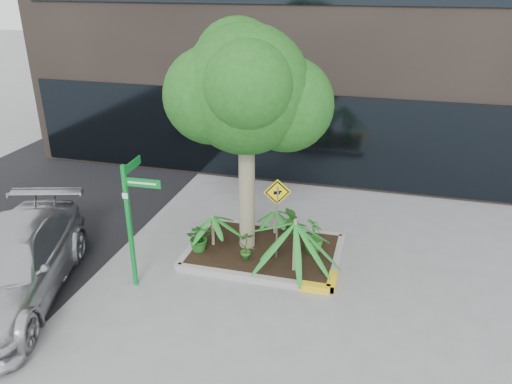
% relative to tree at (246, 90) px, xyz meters
% --- Properties ---
extents(ground, '(80.00, 80.00, 0.00)m').
position_rel_tree_xyz_m(ground, '(0.21, -0.38, -3.63)').
color(ground, gray).
rests_on(ground, ground).
extents(asphalt_road, '(7.00, 80.00, 0.01)m').
position_rel_tree_xyz_m(asphalt_road, '(-6.29, -0.38, -3.63)').
color(asphalt_road, black).
rests_on(asphalt_road, ground).
extents(planter, '(3.35, 2.36, 0.15)m').
position_rel_tree_xyz_m(planter, '(0.44, -0.11, -3.53)').
color(planter, '#9E9E99').
rests_on(planter, ground).
extents(tree, '(3.32, 2.94, 4.97)m').
position_rel_tree_xyz_m(tree, '(0.00, 0.00, 0.00)').
color(tree, '#9B9270').
rests_on(tree, ground).
extents(palm_front, '(1.29, 1.29, 1.43)m').
position_rel_tree_xyz_m(palm_front, '(1.20, -0.75, -2.41)').
color(palm_front, '#9B9270').
rests_on(palm_front, ground).
extents(palm_left, '(0.84, 0.84, 0.93)m').
position_rel_tree_xyz_m(palm_left, '(-0.74, -0.19, -2.79)').
color(palm_left, '#9B9270').
rests_on(palm_left, ground).
extents(palm_back, '(0.69, 0.69, 0.77)m').
position_rel_tree_xyz_m(palm_back, '(0.47, 0.70, -2.91)').
color(palm_back, '#9B9270').
rests_on(palm_back, ground).
extents(parked_car, '(3.20, 5.05, 1.36)m').
position_rel_tree_xyz_m(parked_car, '(-3.82, -2.86, -2.95)').
color(parked_car, silver).
rests_on(parked_car, ground).
extents(shrub_a, '(0.78, 0.78, 0.64)m').
position_rel_tree_xyz_m(shrub_a, '(-0.94, -0.51, -3.16)').
color(shrub_a, '#20631C').
rests_on(shrub_a, planter).
extents(shrub_b, '(0.55, 0.55, 0.76)m').
position_rel_tree_xyz_m(shrub_b, '(1.47, 0.07, -3.10)').
color(shrub_b, '#277121').
rests_on(shrub_b, planter).
extents(shrub_c, '(0.49, 0.49, 0.70)m').
position_rel_tree_xyz_m(shrub_c, '(0.15, -0.63, -3.13)').
color(shrub_c, '#28621E').
rests_on(shrub_c, planter).
extents(shrub_d, '(0.53, 0.53, 0.70)m').
position_rel_tree_xyz_m(shrub_d, '(0.85, 0.77, -3.13)').
color(shrub_d, '#225B1A').
rests_on(shrub_d, planter).
extents(street_sign_post, '(0.76, 0.75, 2.56)m').
position_rel_tree_xyz_m(street_sign_post, '(-1.74, -1.83, -2.05)').
color(street_sign_post, '#0D912F').
rests_on(street_sign_post, ground).
extents(cattle_sign, '(0.53, 0.21, 1.82)m').
position_rel_tree_xyz_m(cattle_sign, '(0.76, -0.40, -2.25)').
color(cattle_sign, slate).
rests_on(cattle_sign, ground).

